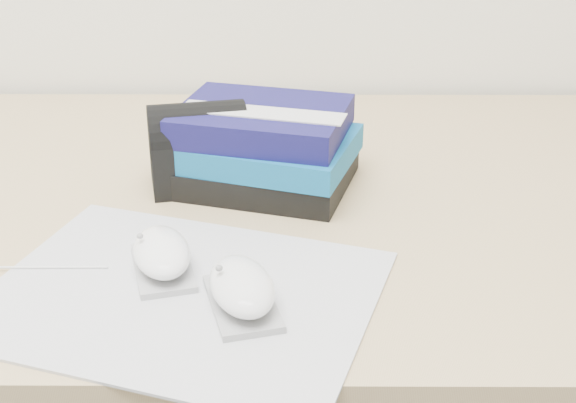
{
  "coord_description": "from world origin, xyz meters",
  "views": [
    {
      "loc": [
        -0.07,
        0.62,
        1.18
      ],
      "look_at": [
        -0.08,
        1.47,
        0.77
      ],
      "focal_mm": 50.0,
      "sensor_mm": 36.0,
      "label": 1
    }
  ],
  "objects_px": {
    "book_stack": "(265,147)",
    "pouch": "(198,147)",
    "desk": "(339,313)",
    "mouse_rear": "(162,255)",
    "mouse_front": "(242,289)"
  },
  "relations": [
    {
      "from": "book_stack",
      "to": "pouch",
      "type": "xyz_separation_m",
      "value": [
        -0.09,
        -0.01,
        0.0
      ]
    },
    {
      "from": "desk",
      "to": "book_stack",
      "type": "xyz_separation_m",
      "value": [
        -0.11,
        -0.04,
        0.29
      ]
    },
    {
      "from": "desk",
      "to": "pouch",
      "type": "relative_size",
      "value": 11.36
    },
    {
      "from": "book_stack",
      "to": "desk",
      "type": "bearing_deg",
      "value": 20.3
    },
    {
      "from": "desk",
      "to": "pouch",
      "type": "bearing_deg",
      "value": -166.96
    },
    {
      "from": "book_stack",
      "to": "pouch",
      "type": "distance_m",
      "value": 0.09
    },
    {
      "from": "desk",
      "to": "book_stack",
      "type": "relative_size",
      "value": 6.08
    },
    {
      "from": "desk",
      "to": "mouse_rear",
      "type": "distance_m",
      "value": 0.43
    },
    {
      "from": "desk",
      "to": "book_stack",
      "type": "height_order",
      "value": "book_stack"
    },
    {
      "from": "mouse_rear",
      "to": "mouse_front",
      "type": "distance_m",
      "value": 0.11
    },
    {
      "from": "desk",
      "to": "mouse_rear",
      "type": "height_order",
      "value": "mouse_rear"
    },
    {
      "from": "mouse_rear",
      "to": "mouse_front",
      "type": "xyz_separation_m",
      "value": [
        0.09,
        -0.07,
        0.0
      ]
    },
    {
      "from": "mouse_rear",
      "to": "mouse_front",
      "type": "height_order",
      "value": "mouse_front"
    },
    {
      "from": "mouse_front",
      "to": "book_stack",
      "type": "xyz_separation_m",
      "value": [
        0.01,
        0.3,
        0.03
      ]
    },
    {
      "from": "mouse_front",
      "to": "pouch",
      "type": "bearing_deg",
      "value": 103.9
    }
  ]
}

